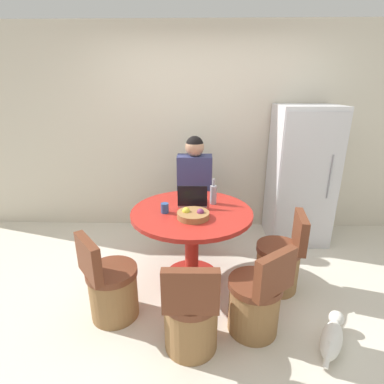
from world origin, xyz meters
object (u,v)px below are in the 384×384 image
Objects in this scene: refrigerator at (301,176)px; chair_near_camera at (191,317)px; dining_table at (192,230)px; fruit_bowl at (193,215)px; bottle at (213,194)px; chair_near_right_corner at (256,302)px; chair_near_left_corner at (111,289)px; chair_right_side at (279,263)px; person_seated at (195,186)px; laptop at (193,201)px; cat at (332,337)px.

refrigerator is 2.28m from chair_near_camera.
dining_table is 0.29m from fruit_bowl.
refrigerator is 1.34m from bottle.
chair_near_right_corner is 1.19m from chair_near_left_corner.
person_seated is at bearing -129.80° from chair_right_side.
dining_table is 1.47× the size of chair_near_left_corner.
chair_near_left_corner reaches higher than dining_table.
chair_near_camera is 2.76× the size of laptop.
fruit_bowl is at bearing -139.39° from refrigerator.
chair_right_side is 0.77m from cat.
fruit_bowl is at bearing 88.48° from cat.
refrigerator is at bearing -153.73° from chair_near_right_corner.
chair_near_right_corner is at bearing -135.76° from chair_near_left_corner.
refrigerator is 1.24× the size of person_seated.
chair_right_side is (0.83, 0.73, 0.00)m from chair_near_camera.
laptop is at bearing -99.13° from chair_right_side.
laptop is at bearing 88.24° from dining_table.
chair_near_camera is 1.13m from laptop.
fruit_bowl is (0.01, -0.31, -0.02)m from laptop.
chair_near_camera is 0.58× the size of person_seated.
chair_near_left_corner is at bearing 110.98° from cat.
chair_near_camera reaches higher than dining_table.
refrigerator is 3.48× the size of cat.
dining_table is at bearing -144.27° from refrigerator.
bottle reaches higher than chair_near_camera.
chair_right_side is at bearing -157.83° from chair_near_right_corner.
laptop reaches higher than dining_table.
chair_right_side is (1.50, 0.42, 0.00)m from chair_near_left_corner.
bottle is at bearing -101.67° from chair_near_camera.
person_seated is 4.73× the size of laptop.
fruit_bowl is (-0.00, 0.69, 0.52)m from chair_near_camera.
chair_near_right_corner is (-0.79, -1.61, -0.56)m from refrigerator.
chair_near_left_corner and chair_right_side have the same top height.
cat is at bearing 126.73° from chair_near_right_corner.
laptop reaches higher than cat.
laptop is (0.66, 0.68, 0.53)m from chair_near_left_corner.
fruit_bowl is (0.00, -0.96, 0.05)m from person_seated.
refrigerator is 1.53m from laptop.
cat is at bearing -138.71° from chair_near_left_corner.
bottle is (-0.63, 0.30, 0.59)m from chair_right_side.
person_seated reaches higher than bottle.
chair_near_left_corner is 2.76× the size of laptop.
dining_table is (-1.31, -0.94, -0.28)m from refrigerator.
person_seated reaches higher than chair_near_right_corner.
chair_near_camera is 3.03× the size of bottle.
dining_table is 0.82m from person_seated.
chair_near_right_corner reaches higher than dining_table.
dining_table is 0.86× the size of person_seated.
chair_near_left_corner is at bearing -25.94° from chair_near_camera.
chair_near_camera is at bearing -40.47° from chair_right_side.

